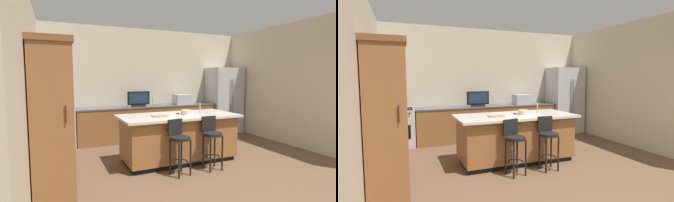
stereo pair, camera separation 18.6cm
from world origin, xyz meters
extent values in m
cube|color=beige|center=(0.00, 4.60, 1.49)|extent=(6.08, 0.12, 2.97)
cube|color=beige|center=(-2.84, 2.30, 1.49)|extent=(0.12, 5.00, 2.97)
cube|color=beige|center=(2.84, 2.30, 1.49)|extent=(0.12, 5.00, 2.97)
cube|color=brown|center=(-0.12, 4.22, 0.43)|extent=(3.77, 0.60, 0.87)
cube|color=#4C4C56|center=(-0.12, 4.22, 0.88)|extent=(3.79, 0.62, 0.04)
cube|color=black|center=(-0.23, 2.25, 0.04)|extent=(2.09, 0.84, 0.09)
cube|color=brown|center=(-0.23, 2.25, 0.49)|extent=(2.17, 0.92, 0.79)
cube|color=beige|center=(-0.23, 2.25, 0.90)|extent=(2.33, 1.08, 0.04)
cube|color=#B7BABF|center=(2.26, 4.16, 0.97)|extent=(0.95, 0.72, 1.94)
cylinder|color=gray|center=(2.22, 3.77, 1.07)|extent=(0.02, 0.02, 1.07)
cylinder|color=gray|center=(2.30, 3.77, 1.07)|extent=(0.02, 0.02, 1.07)
cube|color=#B7BABF|center=(-2.38, 4.22, 0.45)|extent=(0.70, 0.60, 0.90)
cube|color=black|center=(-2.38, 3.92, 0.41)|extent=(0.49, 0.01, 0.32)
cube|color=black|center=(-2.38, 4.22, 0.91)|extent=(0.63, 0.50, 0.02)
cylinder|color=black|center=(-2.61, 3.91, 0.84)|extent=(0.04, 0.03, 0.04)
cylinder|color=black|center=(-2.46, 3.91, 0.84)|extent=(0.04, 0.03, 0.04)
cylinder|color=black|center=(-2.30, 3.91, 0.84)|extent=(0.04, 0.03, 0.04)
cylinder|color=black|center=(-2.15, 3.91, 0.84)|extent=(0.04, 0.03, 0.04)
cube|color=brown|center=(-2.50, 1.48, 1.09)|extent=(0.52, 0.54, 2.18)
cube|color=brown|center=(-2.50, 1.48, 2.14)|extent=(0.56, 0.58, 0.08)
cylinder|color=#332819|center=(-2.34, 1.19, 1.20)|extent=(0.02, 0.02, 0.22)
cube|color=#B7BABF|center=(0.86, 4.22, 1.04)|extent=(0.48, 0.36, 0.27)
cube|color=black|center=(-0.45, 4.17, 0.93)|extent=(0.35, 0.16, 0.05)
cube|color=black|center=(-0.45, 4.17, 1.12)|extent=(0.59, 0.05, 0.34)
cube|color=#1E2D47|center=(-0.45, 4.14, 1.12)|extent=(0.52, 0.01, 0.29)
cylinder|color=#B2B2B7|center=(0.00, 4.32, 1.02)|extent=(0.02, 0.02, 0.24)
cylinder|color=#B2B2B7|center=(0.26, 2.25, 1.04)|extent=(0.02, 0.02, 0.22)
cylinder|color=black|center=(-0.55, 1.55, 0.64)|extent=(0.34, 0.34, 0.05)
cube|color=black|center=(-0.58, 1.70, 0.80)|extent=(0.29, 0.09, 0.28)
cylinder|color=black|center=(-0.64, 1.41, 0.31)|extent=(0.03, 0.03, 0.61)
cylinder|color=black|center=(-0.40, 1.46, 0.31)|extent=(0.03, 0.03, 0.61)
cylinder|color=black|center=(-0.69, 1.65, 0.31)|extent=(0.03, 0.03, 0.61)
cylinder|color=black|center=(-0.45, 1.70, 0.31)|extent=(0.03, 0.03, 0.61)
torus|color=black|center=(-0.55, 1.55, 0.23)|extent=(0.28, 0.28, 0.02)
cylinder|color=black|center=(0.11, 1.55, 0.65)|extent=(0.34, 0.34, 0.05)
cube|color=black|center=(0.11, 1.70, 0.81)|extent=(0.29, 0.04, 0.28)
cylinder|color=black|center=(-0.02, 1.43, 0.31)|extent=(0.03, 0.03, 0.62)
cylinder|color=black|center=(0.23, 1.43, 0.31)|extent=(0.03, 0.03, 0.62)
cylinder|color=black|center=(-0.01, 1.68, 0.31)|extent=(0.03, 0.03, 0.62)
cylinder|color=black|center=(0.23, 1.67, 0.31)|extent=(0.03, 0.03, 0.62)
torus|color=black|center=(0.11, 1.55, 0.24)|extent=(0.28, 0.28, 0.02)
cylinder|color=beige|center=(-0.07, 2.23, 0.97)|extent=(0.21, 0.21, 0.09)
cube|color=black|center=(-0.19, 2.39, 0.93)|extent=(0.13, 0.17, 0.01)
cube|color=#A87F51|center=(-0.66, 2.19, 0.93)|extent=(0.30, 0.22, 0.02)
camera|label=1|loc=(-2.47, -2.25, 1.66)|focal=27.50mm
camera|label=2|loc=(-2.30, -2.32, 1.66)|focal=27.50mm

